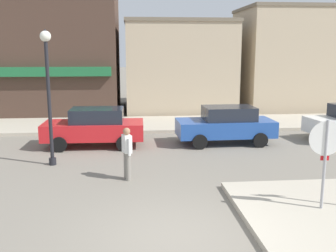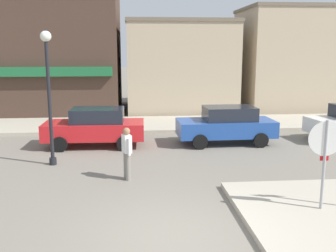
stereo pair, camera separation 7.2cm
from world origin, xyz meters
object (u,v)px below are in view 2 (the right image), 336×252
at_px(stop_sign, 325,153).
at_px(parked_car_nearest, 95,127).
at_px(lamp_post, 48,78).
at_px(pedestrian_crossing_near, 127,152).
at_px(parked_car_second, 227,124).

relative_size(stop_sign, parked_car_nearest, 0.57).
bearing_deg(lamp_post, pedestrian_crossing_near, -34.84).
xyz_separation_m(stop_sign, parked_car_second, (-0.59, 7.30, -0.71)).
bearing_deg(parked_car_second, pedestrian_crossing_near, -133.31).
height_order(parked_car_nearest, pedestrian_crossing_near, pedestrian_crossing_near).
relative_size(lamp_post, parked_car_nearest, 1.13).
relative_size(stop_sign, lamp_post, 0.51).
distance_m(stop_sign, pedestrian_crossing_near, 5.57).
bearing_deg(pedestrian_crossing_near, parked_car_second, 46.69).
bearing_deg(parked_car_nearest, parked_car_second, -0.05).
xyz_separation_m(parked_car_nearest, pedestrian_crossing_near, (1.35, -4.32, 0.06)).
xyz_separation_m(lamp_post, parked_car_second, (6.64, 2.53, -2.15)).
xyz_separation_m(stop_sign, pedestrian_crossing_near, (-4.66, 2.99, -0.65)).
bearing_deg(parked_car_nearest, pedestrian_crossing_near, -72.67).
height_order(lamp_post, parked_car_second, lamp_post).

